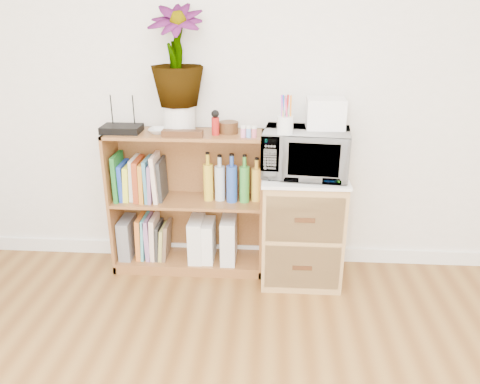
{
  "coord_description": "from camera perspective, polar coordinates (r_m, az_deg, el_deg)",
  "views": [
    {
      "loc": [
        0.19,
        -0.72,
        1.67
      ],
      "look_at": [
        0.01,
        1.95,
        0.62
      ],
      "focal_mm": 35.0,
      "sensor_mm": 36.0,
      "label": 1
    }
  ],
  "objects": [
    {
      "name": "white_bowl",
      "position": [
        2.96,
        -9.83,
        7.35
      ],
      "size": [
        0.13,
        0.13,
        0.03
      ],
      "primitive_type": "imported",
      "color": "silver",
      "rests_on": "bookshelf"
    },
    {
      "name": "lower_books",
      "position": [
        3.27,
        -10.55,
        -5.48
      ],
      "size": [
        0.23,
        0.19,
        0.3
      ],
      "color": "#CB6923",
      "rests_on": "bookshelf"
    },
    {
      "name": "magazine_holder_right",
      "position": [
        3.17,
        -1.37,
        -5.72
      ],
      "size": [
        0.1,
        0.25,
        0.31
      ],
      "primitive_type": "cube",
      "color": "silver",
      "rests_on": "bookshelf"
    },
    {
      "name": "paint_jars",
      "position": [
        2.82,
        1.06,
        7.24
      ],
      "size": [
        0.12,
        0.04,
        0.06
      ],
      "primitive_type": "cube",
      "color": "pink",
      "rests_on": "bookshelf"
    },
    {
      "name": "small_appliance",
      "position": [
        2.87,
        10.38,
        9.42
      ],
      "size": [
        0.22,
        0.19,
        0.18
      ],
      "primitive_type": "cube",
      "color": "white",
      "rests_on": "microwave"
    },
    {
      "name": "cookbooks",
      "position": [
        3.12,
        -12.06,
        1.57
      ],
      "size": [
        0.31,
        0.2,
        0.31
      ],
      "color": "#1B6524",
      "rests_on": "bookshelf"
    },
    {
      "name": "plant_pot",
      "position": [
        2.96,
        -7.41,
        8.86
      ],
      "size": [
        0.2,
        0.2,
        0.17
      ],
      "primitive_type": "cylinder",
      "color": "silver",
      "rests_on": "bookshelf"
    },
    {
      "name": "trinket_box",
      "position": [
        2.86,
        -7.02,
        7.09
      ],
      "size": [
        0.25,
        0.06,
        0.04
      ],
      "primitive_type": "cube",
      "color": "#351A0E",
      "rests_on": "bookshelf"
    },
    {
      "name": "bookshelf",
      "position": [
        3.11,
        -6.39,
        -1.31
      ],
      "size": [
        1.0,
        0.3,
        0.95
      ],
      "primitive_type": "cube",
      "color": "brown",
      "rests_on": "ground"
    },
    {
      "name": "potted_plant",
      "position": [
        2.91,
        -7.78,
        16.1
      ],
      "size": [
        0.33,
        0.33,
        0.59
      ],
      "primitive_type": "imported",
      "color": "#347830",
      "rests_on": "plant_pot"
    },
    {
      "name": "pen_cup",
      "position": [
        2.71,
        5.51,
        8.14
      ],
      "size": [
        0.09,
        0.09,
        0.1
      ],
      "primitive_type": "cylinder",
      "color": "white",
      "rests_on": "microwave"
    },
    {
      "name": "router",
      "position": [
        3.03,
        -14.22,
        7.47
      ],
      "size": [
        0.24,
        0.16,
        0.04
      ],
      "primitive_type": "cube",
      "color": "black",
      "rests_on": "bookshelf"
    },
    {
      "name": "wicker_unit",
      "position": [
        3.05,
        7.5,
        -4.39
      ],
      "size": [
        0.5,
        0.45,
        0.7
      ],
      "primitive_type": "cube",
      "color": "#9E7542",
      "rests_on": "ground"
    },
    {
      "name": "file_box",
      "position": [
        3.32,
        -13.55,
        -5.36
      ],
      "size": [
        0.08,
        0.22,
        0.27
      ],
      "primitive_type": "cube",
      "color": "slate",
      "rests_on": "bookshelf"
    },
    {
      "name": "kokeshi_doll",
      "position": [
        2.88,
        -3.02,
        8.02
      ],
      "size": [
        0.05,
        0.05,
        0.11
      ],
      "primitive_type": "cylinder",
      "color": "maroon",
      "rests_on": "bookshelf"
    },
    {
      "name": "magazine_holder_mid",
      "position": [
        3.19,
        -3.94,
        -5.88
      ],
      "size": [
        0.09,
        0.22,
        0.27
      ],
      "primitive_type": "cube",
      "color": "white",
      "rests_on": "bookshelf"
    },
    {
      "name": "skirting_board",
      "position": [
        3.38,
        0.22,
        -7.22
      ],
      "size": [
        4.0,
        0.02,
        0.1
      ],
      "primitive_type": "cube",
      "color": "white",
      "rests_on": "ground"
    },
    {
      "name": "wooden_bowl",
      "position": [
        2.92,
        -1.4,
        7.88
      ],
      "size": [
        0.12,
        0.12,
        0.07
      ],
      "primitive_type": "cylinder",
      "color": "#3B2410",
      "rests_on": "bookshelf"
    },
    {
      "name": "liquor_bottles",
      "position": [
        3.0,
        -0.33,
        1.63
      ],
      "size": [
        0.45,
        0.07,
        0.32
      ],
      "color": "gold",
      "rests_on": "bookshelf"
    },
    {
      "name": "magazine_holder_left",
      "position": [
        3.2,
        -5.3,
        -5.69
      ],
      "size": [
        0.09,
        0.23,
        0.29
      ],
      "primitive_type": "cube",
      "color": "silver",
      "rests_on": "bookshelf"
    },
    {
      "name": "microwave",
      "position": [
        2.86,
        8.0,
        4.77
      ],
      "size": [
        0.54,
        0.4,
        0.28
      ],
      "primitive_type": "imported",
      "rotation": [
        0.0,
        0.0,
        -0.11
      ],
      "color": "white",
      "rests_on": "wicker_unit"
    }
  ]
}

